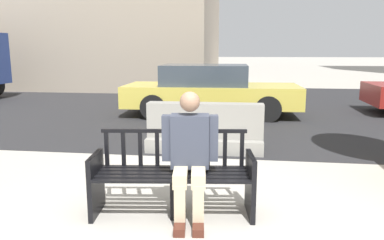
% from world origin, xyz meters
% --- Properties ---
extents(street_asphalt, '(120.00, 12.00, 0.01)m').
position_xyz_m(street_asphalt, '(0.00, 8.70, 0.00)').
color(street_asphalt, '#28282B').
rests_on(street_asphalt, ground).
extents(street_bench, '(1.74, 0.71, 0.88)m').
position_xyz_m(street_bench, '(-0.42, 0.57, 0.40)').
color(street_bench, black).
rests_on(street_bench, ground).
extents(seated_person, '(0.59, 0.76, 1.31)m').
position_xyz_m(seated_person, '(-0.24, 0.53, 0.69)').
color(seated_person, '#383D4C').
rests_on(seated_person, ground).
extents(jersey_barrier_centre, '(2.01, 0.70, 0.84)m').
position_xyz_m(jersey_barrier_centre, '(-0.35, 3.17, 0.34)').
color(jersey_barrier_centre, gray).
rests_on(jersey_barrier_centre, ground).
extents(car_taxi_near, '(4.68, 2.07, 1.36)m').
position_xyz_m(car_taxi_near, '(-0.60, 6.87, 0.68)').
color(car_taxi_near, '#DBC64C').
rests_on(car_taxi_near, ground).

